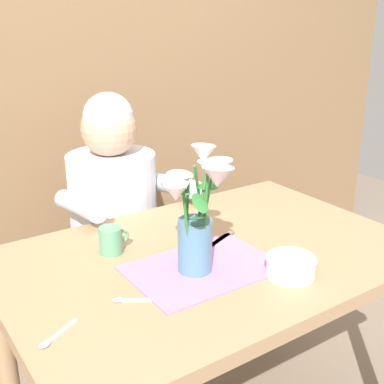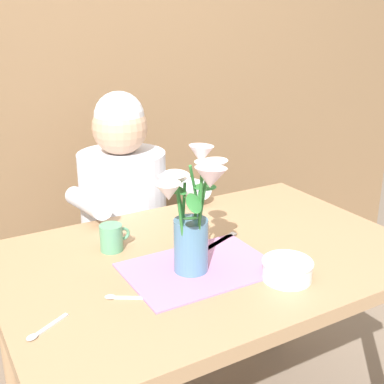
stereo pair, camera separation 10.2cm
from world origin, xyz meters
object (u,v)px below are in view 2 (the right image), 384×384
at_px(flower_vase, 192,209).
at_px(ceramic_bowl, 287,269).
at_px(seated_person, 125,234).
at_px(tea_cup, 112,237).
at_px(dinner_knife, 217,243).

relative_size(flower_vase, ceramic_bowl, 2.48).
relative_size(seated_person, tea_cup, 12.20).
xyz_separation_m(flower_vase, dinner_knife, (0.16, 0.12, -0.18)).
bearing_deg(tea_cup, seated_person, 63.94).
relative_size(dinner_knife, tea_cup, 2.04).
bearing_deg(ceramic_bowl, dinner_knife, 99.20).
bearing_deg(flower_vase, tea_cup, 119.35).
height_order(ceramic_bowl, tea_cup, tea_cup).
height_order(flower_vase, ceramic_bowl, flower_vase).
bearing_deg(tea_cup, flower_vase, -60.65).
distance_m(ceramic_bowl, tea_cup, 0.52).
xyz_separation_m(flower_vase, tea_cup, (-0.13, 0.24, -0.14)).
xyz_separation_m(ceramic_bowl, dinner_knife, (-0.04, 0.27, -0.03)).
xyz_separation_m(ceramic_bowl, tea_cup, (-0.34, 0.39, 0.01)).
bearing_deg(seated_person, flower_vase, -99.49).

